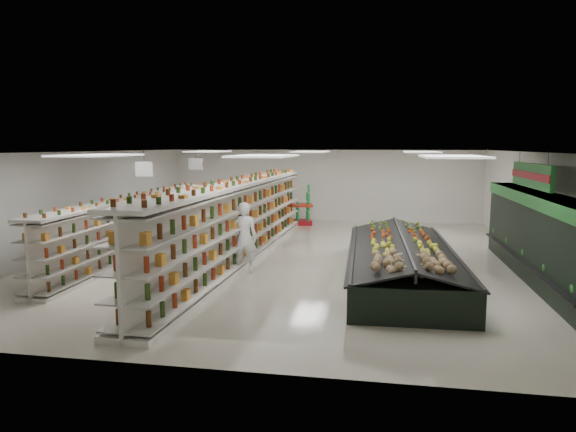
% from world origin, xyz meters
% --- Properties ---
extents(floor, '(16.00, 16.00, 0.00)m').
position_xyz_m(floor, '(0.00, 0.00, 0.00)').
color(floor, beige).
rests_on(floor, ground).
extents(ceiling, '(14.00, 16.00, 0.02)m').
position_xyz_m(ceiling, '(0.00, 0.00, 3.20)').
color(ceiling, white).
rests_on(ceiling, wall_back).
extents(wall_back, '(14.00, 0.02, 3.20)m').
position_xyz_m(wall_back, '(0.00, 8.00, 1.60)').
color(wall_back, white).
rests_on(wall_back, floor).
extents(wall_front, '(14.00, 0.02, 3.20)m').
position_xyz_m(wall_front, '(0.00, -8.00, 1.60)').
color(wall_front, white).
rests_on(wall_front, floor).
extents(wall_left, '(0.02, 16.00, 3.20)m').
position_xyz_m(wall_left, '(-7.00, 0.00, 1.60)').
color(wall_left, white).
rests_on(wall_left, floor).
extents(wall_right, '(0.02, 16.00, 3.20)m').
position_xyz_m(wall_right, '(7.00, 0.00, 1.60)').
color(wall_right, white).
rests_on(wall_right, floor).
extents(produce_wall_case, '(0.93, 8.00, 2.20)m').
position_xyz_m(produce_wall_case, '(6.53, -1.50, 1.24)').
color(produce_wall_case, black).
rests_on(produce_wall_case, floor).
extents(aisle_sign_near, '(0.52, 0.06, 0.75)m').
position_xyz_m(aisle_sign_near, '(-3.80, -2.00, 2.75)').
color(aisle_sign_near, white).
rests_on(aisle_sign_near, ceiling).
extents(aisle_sign_far, '(0.52, 0.06, 0.75)m').
position_xyz_m(aisle_sign_far, '(-3.80, 2.00, 2.75)').
color(aisle_sign_far, white).
rests_on(aisle_sign_far, ceiling).
extents(hortifruti_banner, '(0.12, 3.20, 0.95)m').
position_xyz_m(hortifruti_banner, '(6.25, -1.50, 2.65)').
color(hortifruti_banner, '#217C2C').
rests_on(hortifruti_banner, ceiling).
extents(gondola_left, '(0.91, 10.50, 1.82)m').
position_xyz_m(gondola_left, '(-4.94, -0.27, 0.83)').
color(gondola_left, silver).
rests_on(gondola_left, floor).
extents(gondola_center, '(1.44, 13.49, 2.33)m').
position_xyz_m(gondola_center, '(-1.52, -0.71, 1.07)').
color(gondola_center, silver).
rests_on(gondola_center, floor).
extents(produce_island, '(2.88, 7.45, 1.10)m').
position_xyz_m(produce_island, '(3.12, -1.96, 0.50)').
color(produce_island, black).
rests_on(produce_island, floor).
extents(soda_endcap, '(1.41, 1.11, 1.59)m').
position_xyz_m(soda_endcap, '(-0.91, 6.56, 0.77)').
color(soda_endcap, '#A4121C').
rests_on(soda_endcap, floor).
extents(shopper_main, '(0.72, 0.50, 1.91)m').
position_xyz_m(shopper_main, '(-1.00, -2.04, 0.95)').
color(shopper_main, white).
rests_on(shopper_main, floor).
extents(shopper_background, '(0.65, 0.93, 1.76)m').
position_xyz_m(shopper_background, '(-2.80, 2.58, 0.88)').
color(shopper_background, tan).
rests_on(shopper_background, floor).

